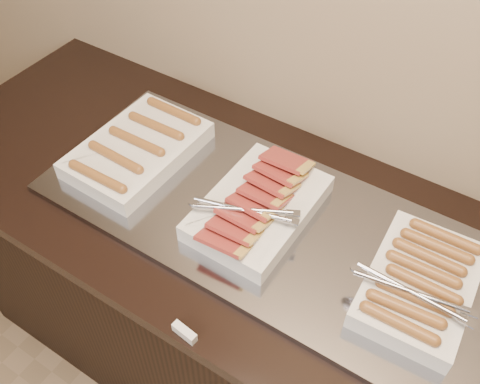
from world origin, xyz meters
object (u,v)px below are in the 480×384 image
at_px(warming_tray, 270,222).
at_px(dish_center, 258,206).
at_px(counter, 259,313).
at_px(dish_left, 138,149).
at_px(dish_right, 419,284).

distance_m(warming_tray, dish_center, 0.06).
relative_size(counter, dish_center, 5.44).
bearing_deg(warming_tray, dish_left, -180.00).
relative_size(counter, dish_right, 6.08).
bearing_deg(dish_left, counter, 1.32).
bearing_deg(dish_center, counter, 13.03).
bearing_deg(dish_left, warming_tray, 1.32).
bearing_deg(dish_right, warming_tray, 176.39).
height_order(warming_tray, dish_center, dish_center).
distance_m(counter, dish_right, 0.64).
distance_m(dish_left, dish_center, 0.39).
relative_size(dish_left, dish_center, 1.00).
height_order(counter, dish_center, dish_center).
bearing_deg(dish_center, warming_tray, 7.25).
xyz_separation_m(warming_tray, dish_left, (-0.42, -0.00, 0.04)).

